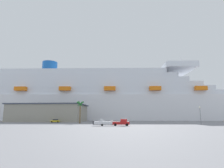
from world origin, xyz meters
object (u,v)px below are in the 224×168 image
object	(u,v)px
street_lamp	(200,113)
parked_car_yellow_taxi	(55,121)
small_boat_on_trailer	(105,123)
pickup_truck	(121,123)
cruise_ship	(92,99)
palm_tree	(80,106)
parked_car_green_wagon	(67,120)

from	to	relation	value
street_lamp	parked_car_yellow_taxi	size ratio (longest dim) A/B	1.42
small_boat_on_trailer	pickup_truck	bearing A→B (deg)	4.93
cruise_ship	palm_tree	distance (m)	63.29
cruise_ship	parked_car_green_wagon	distance (m)	47.58
small_boat_on_trailer	parked_car_green_wagon	bearing A→B (deg)	123.00
pickup_truck	parked_car_green_wagon	world-z (taller)	pickup_truck
cruise_ship	parked_car_yellow_taxi	xyz separation A→B (m)	(-9.07, -51.41, -15.39)
small_boat_on_trailer	cruise_ship	bearing A→B (deg)	103.36
pickup_truck	parked_car_yellow_taxi	xyz separation A→B (m)	(-33.96, 30.74, -0.21)
small_boat_on_trailer	parked_car_green_wagon	world-z (taller)	small_boat_on_trailer
palm_tree	parked_car_green_wagon	distance (m)	21.94
cruise_ship	parked_car_yellow_taxi	size ratio (longest dim) A/B	57.22
pickup_truck	small_boat_on_trailer	xyz separation A→B (m)	(-5.28, -0.45, -0.08)
pickup_truck	small_boat_on_trailer	distance (m)	5.30
cruise_ship	parked_car_yellow_taxi	distance (m)	54.42
pickup_truck	parked_car_yellow_taxi	distance (m)	45.81
pickup_truck	parked_car_green_wagon	distance (m)	47.86
street_lamp	parked_car_green_wagon	bearing A→B (deg)	155.16
pickup_truck	cruise_ship	bearing A→B (deg)	106.86
small_boat_on_trailer	palm_tree	xyz separation A→B (m)	(-13.41, 20.21, 6.61)
pickup_truck	palm_tree	world-z (taller)	palm_tree
small_boat_on_trailer	street_lamp	world-z (taller)	street_lamp
cruise_ship	street_lamp	xyz separation A→B (m)	(54.21, -72.14, -11.75)
cruise_ship	street_lamp	size ratio (longest dim) A/B	40.23
pickup_truck	palm_tree	size ratio (longest dim) A/B	0.59
pickup_truck	parked_car_yellow_taxi	bearing A→B (deg)	137.85
palm_tree	small_boat_on_trailer	bearing A→B (deg)	-56.43
small_boat_on_trailer	street_lamp	size ratio (longest dim) A/B	1.25
pickup_truck	palm_tree	distance (m)	27.97
cruise_ship	small_boat_on_trailer	world-z (taller)	cruise_ship
street_lamp	cruise_ship	bearing A→B (deg)	126.92
parked_car_yellow_taxi	parked_car_green_wagon	xyz separation A→B (m)	(4.10, 6.66, -0.00)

